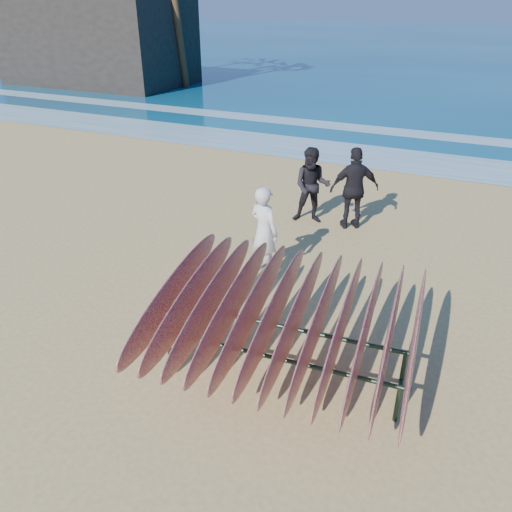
{
  "coord_description": "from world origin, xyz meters",
  "views": [
    {
      "loc": [
        2.8,
        -5.19,
        4.4
      ],
      "look_at": [
        0.0,
        0.8,
        0.95
      ],
      "focal_mm": 35.0,
      "sensor_mm": 36.0,
      "label": 1
    }
  ],
  "objects_px": {
    "surfboard_rack": "(284,317)",
    "person_dark_a": "(312,186)",
    "building": "(97,41)",
    "person_white": "(264,231)",
    "person_dark_b": "(354,189)"
  },
  "relations": [
    {
      "from": "building",
      "to": "person_dark_b",
      "type": "bearing_deg",
      "value": -36.68
    },
    {
      "from": "surfboard_rack",
      "to": "person_white",
      "type": "height_order",
      "value": "person_white"
    },
    {
      "from": "person_dark_a",
      "to": "person_dark_b",
      "type": "height_order",
      "value": "person_dark_b"
    },
    {
      "from": "building",
      "to": "person_dark_a",
      "type": "bearing_deg",
      "value": -38.22
    },
    {
      "from": "person_dark_a",
      "to": "surfboard_rack",
      "type": "bearing_deg",
      "value": -88.8
    },
    {
      "from": "person_dark_b",
      "to": "building",
      "type": "relative_size",
      "value": 0.18
    },
    {
      "from": "person_dark_b",
      "to": "person_dark_a",
      "type": "bearing_deg",
      "value": -25.16
    },
    {
      "from": "building",
      "to": "surfboard_rack",
      "type": "bearing_deg",
      "value": -44.78
    },
    {
      "from": "person_white",
      "to": "person_dark_a",
      "type": "bearing_deg",
      "value": -69.99
    },
    {
      "from": "person_dark_b",
      "to": "surfboard_rack",
      "type": "bearing_deg",
      "value": 65.4
    },
    {
      "from": "person_white",
      "to": "building",
      "type": "relative_size",
      "value": 0.16
    },
    {
      "from": "surfboard_rack",
      "to": "building",
      "type": "bearing_deg",
      "value": 130.56
    },
    {
      "from": "person_white",
      "to": "person_dark_b",
      "type": "bearing_deg",
      "value": -89.07
    },
    {
      "from": "person_dark_b",
      "to": "building",
      "type": "bearing_deg",
      "value": -66.47
    },
    {
      "from": "surfboard_rack",
      "to": "person_dark_a",
      "type": "height_order",
      "value": "person_dark_a"
    }
  ]
}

